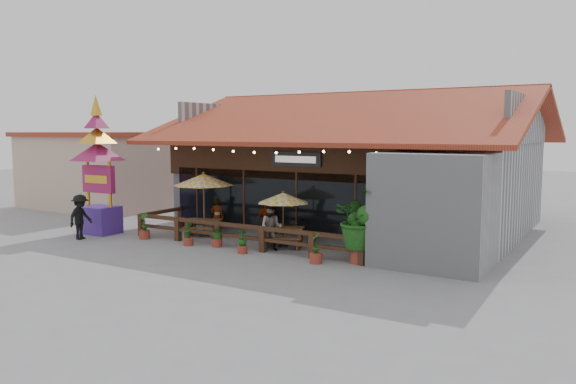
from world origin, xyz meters
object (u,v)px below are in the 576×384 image
Objects in this scene: picnic_table_left at (204,225)px; tropical_plant at (360,220)px; pedestrian at (80,217)px; thai_sign_tower at (98,155)px; umbrella_right at (283,198)px; picnic_table_right at (282,234)px; umbrella_left at (204,180)px.

tropical_plant is (7.47, -1.10, 0.94)m from picnic_table_left.
pedestrian is (-11.15, -2.02, -0.51)m from tropical_plant.
thai_sign_tower is 11.73m from tropical_plant.
thai_sign_tower reaches higher than umbrella_right.
picnic_table_right is 8.17m from pedestrian.
tropical_plant is (11.56, 0.71, -1.87)m from thai_sign_tower.
umbrella_left is 4.02m from umbrella_right.
picnic_table_right is at bearing -79.76° from pedestrian.
thai_sign_tower reaches higher than picnic_table_left.
umbrella_left is 1.51× the size of picnic_table_right.
umbrella_right is 1.24× the size of picnic_table_left.
umbrella_left reaches higher than pedestrian.
thai_sign_tower is at bearing -169.09° from picnic_table_right.
umbrella_right is at bearing 165.22° from tropical_plant.
umbrella_left is 1.68× the size of picnic_table_left.
umbrella_right is 0.89× the size of tropical_plant.
pedestrian is at bearing -158.90° from umbrella_right.
picnic_table_right is 8.67m from thai_sign_tower.
tropical_plant reaches higher than picnic_table_right.
picnic_table_right is at bearing 10.91° from thai_sign_tower.
tropical_plant reaches higher than umbrella_right.
umbrella_left reaches higher than picnic_table_left.
umbrella_right is 1.11× the size of picnic_table_right.
pedestrian is at bearing -138.69° from umbrella_left.
umbrella_right is 3.66m from tropical_plant.
tropical_plant is at bearing -9.00° from umbrella_left.
thai_sign_tower is (-8.06, -1.55, 2.77)m from picnic_table_right.
picnic_table_right is (3.97, -0.26, 0.05)m from picnic_table_left.
picnic_table_left is 0.28× the size of thai_sign_tower.
umbrella_left is at bearing 25.10° from thai_sign_tower.
picnic_table_right reaches higher than picnic_table_left.
picnic_table_left is at bearing 171.62° from tropical_plant.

